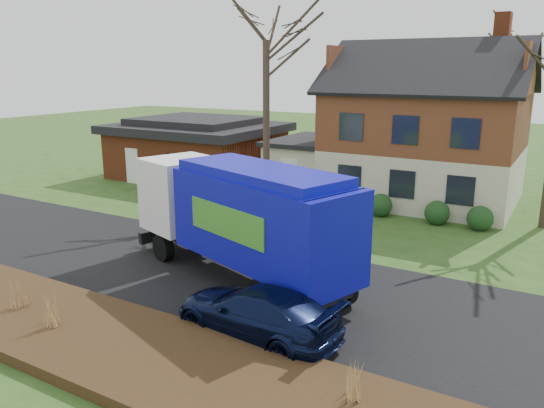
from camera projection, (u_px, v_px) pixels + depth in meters
The scene contains 13 objects.
ground at pixel (245, 281), 17.24m from camera, with size 120.00×120.00×0.00m, color #294918.
road at pixel (245, 280), 17.23m from camera, with size 80.00×7.00×0.02m, color black.
mulch_verge at pixel (126, 349), 12.76m from camera, with size 80.00×3.50×0.30m, color black.
main_house at pixel (416, 122), 27.15m from camera, with size 12.95×8.95×9.26m.
ranch_house at pixel (198, 148), 33.50m from camera, with size 9.80×8.20×3.70m.
garbage_truck at pixel (242, 214), 16.71m from camera, with size 9.30×5.15×3.86m.
silver_sedan at pixel (225, 207), 23.55m from camera, with size 1.50×4.29×1.41m, color #9B9DA2.
navy_wagon at pixel (257, 312), 13.53m from camera, with size 1.86×4.58×1.33m, color black.
tree_front_west at pixel (266, 14), 24.45m from camera, with size 3.73×3.73×11.08m.
tree_back at pixel (522, 24), 31.79m from camera, with size 3.51×3.51×11.13m.
grass_clump_west at pixel (19, 291), 14.52m from camera, with size 0.36×0.29×0.94m.
grass_clump_mid at pixel (50, 307), 13.43m from camera, with size 0.37×0.31×1.05m.
grass_clump_east at pixel (357, 380), 10.47m from camera, with size 0.35×0.29×0.88m.
Camera 1 is at (8.82, -13.45, 6.72)m, focal length 35.00 mm.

